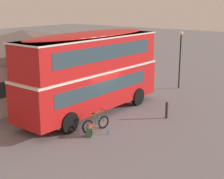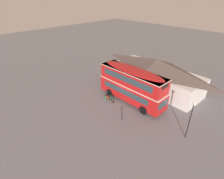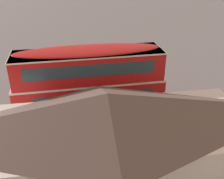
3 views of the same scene
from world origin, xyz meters
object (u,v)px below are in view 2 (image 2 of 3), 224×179
double_decker_bus (132,84)px  touring_bicycle (110,98)px  backpack_on_ground (106,98)px  street_lamp (191,117)px  water_bottle_blue_sports (106,102)px  kerb_bollard (122,116)px

double_decker_bus → touring_bicycle: bearing=-136.1°
double_decker_bus → backpack_on_ground: double_decker_bus is taller
street_lamp → backpack_on_ground: bearing=-175.6°
double_decker_bus → backpack_on_ground: 4.30m
touring_bicycle → backpack_on_ground: (-0.74, -0.23, -0.11)m
backpack_on_ground → water_bottle_blue_sports: 0.99m
street_lamp → water_bottle_blue_sports: bearing=-172.0°
street_lamp → kerb_bollard: bearing=-158.8°
backpack_on_ground → water_bottle_blue_sports: size_ratio=1.98×
backpack_on_ground → street_lamp: size_ratio=0.12×
touring_bicycle → kerb_bollard: 4.41m
street_lamp → double_decker_bus: bearing=171.0°
double_decker_bus → touring_bicycle: size_ratio=5.92×
water_bottle_blue_sports → street_lamp: (10.57, 1.48, 2.56)m
water_bottle_blue_sports → double_decker_bus: bearing=54.1°
backpack_on_ground → kerb_bollard: bearing=-20.0°
water_bottle_blue_sports → street_lamp: size_ratio=0.06×
backpack_on_ground → street_lamp: 11.62m
double_decker_bus → kerb_bollard: (1.89, -3.93, -2.14)m
touring_bicycle → water_bottle_blue_sports: touring_bicycle is taller
backpack_on_ground → kerb_bollard: kerb_bollard is taller
touring_bicycle → street_lamp: bearing=3.5°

